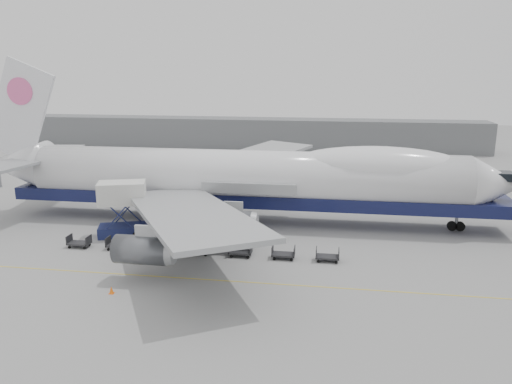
# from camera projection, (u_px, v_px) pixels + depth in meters

# --- Properties ---
(ground) EXTENTS (260.00, 260.00, 0.00)m
(ground) POSITION_uv_depth(u_px,v_px,m) (225.00, 256.00, 50.58)
(ground) COLOR gray
(ground) RESTS_ON ground
(apron_line) EXTENTS (60.00, 0.15, 0.01)m
(apron_line) POSITION_uv_depth(u_px,v_px,m) (211.00, 280.00, 44.82)
(apron_line) COLOR gold
(apron_line) RESTS_ON ground
(hangar) EXTENTS (110.00, 8.00, 7.00)m
(hangar) POSITION_uv_depth(u_px,v_px,m) (246.00, 133.00, 118.34)
(hangar) COLOR slate
(hangar) RESTS_ON ground
(airliner) EXTENTS (67.00, 55.30, 19.98)m
(airliner) POSITION_uv_depth(u_px,v_px,m) (251.00, 177.00, 60.63)
(airliner) COLOR white
(airliner) RESTS_ON ground
(catering_truck) EXTENTS (6.13, 4.99, 6.23)m
(catering_truck) POSITION_uv_depth(u_px,v_px,m) (123.00, 206.00, 55.93)
(catering_truck) COLOR navy
(catering_truck) RESTS_ON ground
(traffic_cone) EXTENTS (0.43, 0.43, 0.63)m
(traffic_cone) POSITION_uv_depth(u_px,v_px,m) (111.00, 290.00, 42.07)
(traffic_cone) COLOR #FF650D
(traffic_cone) RESTS_ON ground
(dolly_0) EXTENTS (2.30, 1.35, 1.30)m
(dolly_0) POSITION_uv_depth(u_px,v_px,m) (79.00, 242.00, 52.91)
(dolly_0) COLOR #2D2D30
(dolly_0) RESTS_ON ground
(dolly_1) EXTENTS (2.30, 1.35, 1.30)m
(dolly_1) POSITION_uv_depth(u_px,v_px,m) (118.00, 245.00, 52.27)
(dolly_1) COLOR #2D2D30
(dolly_1) RESTS_ON ground
(dolly_2) EXTENTS (2.30, 1.35, 1.30)m
(dolly_2) POSITION_uv_depth(u_px,v_px,m) (158.00, 247.00, 51.63)
(dolly_2) COLOR #2D2D30
(dolly_2) RESTS_ON ground
(dolly_3) EXTENTS (2.30, 1.35, 1.30)m
(dolly_3) POSITION_uv_depth(u_px,v_px,m) (199.00, 249.00, 50.99)
(dolly_3) COLOR #2D2D30
(dolly_3) RESTS_ON ground
(dolly_4) EXTENTS (2.30, 1.35, 1.30)m
(dolly_4) POSITION_uv_depth(u_px,v_px,m) (240.00, 251.00, 50.35)
(dolly_4) COLOR #2D2D30
(dolly_4) RESTS_ON ground
(dolly_5) EXTENTS (2.30, 1.35, 1.30)m
(dolly_5) POSITION_uv_depth(u_px,v_px,m) (283.00, 254.00, 49.71)
(dolly_5) COLOR #2D2D30
(dolly_5) RESTS_ON ground
(dolly_6) EXTENTS (2.30, 1.35, 1.30)m
(dolly_6) POSITION_uv_depth(u_px,v_px,m) (327.00, 256.00, 49.07)
(dolly_6) COLOR #2D2D30
(dolly_6) RESTS_ON ground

